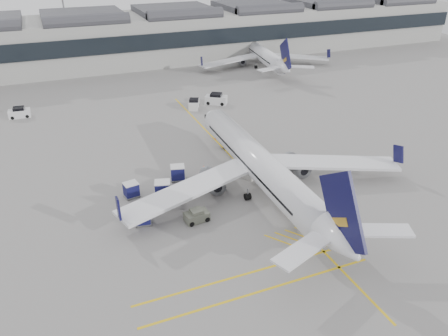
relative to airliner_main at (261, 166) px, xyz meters
name	(u,v)px	position (x,y,z in m)	size (l,w,h in m)	color
ground	(194,220)	(-9.75, -3.40, -3.07)	(220.00, 220.00, 0.00)	gray
terminal	(95,39)	(-9.75, 68.52, 3.07)	(200.00, 20.45, 12.40)	#9E9E99
apron_markings	(240,165)	(0.25, 6.60, -3.06)	(0.25, 60.00, 0.01)	gold
airliner_main	(261,166)	(0.00, 0.00, 0.00)	(35.91, 39.25, 10.43)	silver
airliner_far	(263,55)	(26.84, 52.15, -0.33)	(31.75, 34.92, 9.32)	silver
belt_loader	(257,171)	(1.20, 3.31, -2.47)	(5.15, 3.19, 2.05)	silver
baggage_cart_a	(178,172)	(-8.68, 5.92, -2.02)	(2.18, 1.94, 1.96)	gray
baggage_cart_b	(163,189)	(-11.52, 2.63, -1.98)	(2.31, 2.08, 2.03)	gray
baggage_cart_c	(143,216)	(-15.00, -1.95, -2.07)	(2.02, 1.77, 1.85)	gray
baggage_cart_d	(131,189)	(-14.96, 4.08, -2.08)	(1.96, 1.71, 1.83)	gray
ramp_agent_a	(204,172)	(-5.39, 5.10, -2.23)	(0.61, 0.40, 1.67)	#FF4D0D
ramp_agent_b	(215,187)	(-5.56, 0.96, -2.12)	(0.92, 0.72, 1.89)	#FB490D
pushback_tug	(197,216)	(-9.50, -3.64, -2.43)	(2.70, 1.82, 1.43)	#5B5E4F
safety_cone_nose	(215,138)	(0.39, 15.97, -2.82)	(0.35, 0.35, 0.49)	#F24C0A
safety_cone_engine	(288,175)	(4.72, 1.33, -2.81)	(0.37, 0.37, 0.51)	#F24C0A
service_van_left	(19,113)	(-27.25, 37.48, -2.26)	(3.59, 1.94, 1.80)	silver
service_van_mid	(194,104)	(1.90, 30.35, -2.28)	(2.94, 3.80, 1.75)	silver
service_van_right	(216,99)	(6.45, 31.02, -2.16)	(4.36, 3.81, 2.02)	silver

